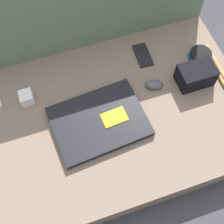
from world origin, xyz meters
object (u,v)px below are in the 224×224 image
Objects in this scene: phone_black at (143,55)px; camera_pouch at (196,75)px; laptop at (99,121)px; computer_mouse at (154,85)px; speaker_puck at (200,55)px; charger_brick at (27,98)px.

phone_black is 0.85× the size of camera_pouch.
computer_mouse is at bearing 13.72° from laptop.
speaker_puck is 0.71m from charger_brick.
speaker_puck is 0.68× the size of camera_pouch.
speaker_puck is 0.23m from phone_black.
speaker_puck is 1.74× the size of charger_brick.
laptop is 0.50m from speaker_puck.
laptop is 0.35m from phone_black.
camera_pouch is at bearing -127.44° from speaker_puck.
phone_black is (-0.22, 0.08, -0.01)m from speaker_puck.
charger_brick is at bearing 138.06° from laptop.
laptop is 6.58× the size of charger_brick.
computer_mouse is 0.57× the size of camera_pouch.
speaker_puck is at bearing 35.16° from computer_mouse.
charger_brick is at bearing -172.77° from computer_mouse.
phone_black is 0.49m from charger_brick.
phone_black is (0.01, 0.15, -0.01)m from computer_mouse.
camera_pouch is (0.16, -0.03, 0.02)m from computer_mouse.
camera_pouch is 2.56× the size of charger_brick.
phone_black is at bearing 129.12° from camera_pouch.
charger_brick is (-0.49, -0.06, 0.02)m from phone_black.
charger_brick is (-0.63, 0.12, -0.02)m from camera_pouch.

